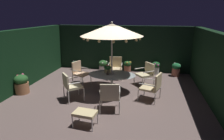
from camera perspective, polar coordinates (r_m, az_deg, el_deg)
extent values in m
cube|color=brown|center=(7.31, -0.98, -7.15)|extent=(7.48, 7.05, 0.02)
cube|color=black|center=(10.18, 3.11, 6.48)|extent=(7.48, 0.30, 2.34)
cube|color=black|center=(8.45, -25.59, 2.86)|extent=(0.30, 7.05, 2.34)
cube|color=black|center=(7.10, 28.57, 0.17)|extent=(0.30, 7.05, 2.34)
cylinder|color=silver|center=(7.53, -0.05, -6.22)|extent=(0.66, 0.66, 0.03)
cylinder|color=silver|center=(7.42, -0.05, -3.92)|extent=(0.09, 0.09, 0.67)
ellipsoid|color=#9EAAA9|center=(7.30, -0.05, -1.34)|extent=(1.82, 1.26, 0.03)
cylinder|color=silver|center=(7.18, -0.06, 2.18)|extent=(0.06, 0.06, 2.30)
cone|color=beige|center=(6.98, -0.06, 11.90)|extent=(2.27, 2.27, 0.43)
sphere|color=silver|center=(6.96, -0.06, 14.00)|extent=(0.07, 0.07, 0.07)
sphere|color=#F9DB8C|center=(6.86, 8.28, 9.20)|extent=(0.09, 0.09, 0.09)
sphere|color=#F9DB8C|center=(7.29, 7.80, 9.63)|extent=(0.09, 0.09, 0.09)
sphere|color=#F9DB8C|center=(7.68, 5.84, 10.03)|extent=(0.09, 0.09, 0.09)
sphere|color=#F9DB8C|center=(7.92, 3.19, 10.28)|extent=(0.09, 0.09, 0.09)
sphere|color=#F9DB8C|center=(8.01, -0.54, 10.37)|extent=(0.09, 0.09, 0.09)
sphere|color=#F9DB8C|center=(7.89, -3.73, 10.25)|extent=(0.09, 0.09, 0.09)
sphere|color=#F9DB8C|center=(7.67, -6.04, 10.02)|extent=(0.09, 0.09, 0.09)
sphere|color=#F9DB8C|center=(7.25, -8.03, 9.59)|extent=(0.09, 0.09, 0.09)
sphere|color=#F9DB8C|center=(6.85, -8.39, 9.19)|extent=(0.09, 0.09, 0.09)
sphere|color=#F9DB8C|center=(6.45, -7.28, 8.81)|extent=(0.09, 0.09, 0.09)
sphere|color=#F9DB8C|center=(6.11, -3.85, 8.48)|extent=(0.09, 0.09, 0.09)
sphere|color=#F9DB8C|center=(6.01, 0.45, 8.39)|extent=(0.09, 0.09, 0.09)
sphere|color=#F9DB8C|center=(6.14, 4.27, 8.51)|extent=(0.09, 0.09, 0.09)
sphere|color=#F9DB8C|center=(6.48, 7.27, 8.83)|extent=(0.09, 0.09, 0.09)
cylinder|color=#836A51|center=(7.24, -1.33, -0.97)|extent=(0.12, 0.12, 0.09)
cylinder|color=olive|center=(7.21, -1.34, -0.18)|extent=(0.26, 0.26, 0.11)
ellipsoid|color=#205328|center=(7.18, -1.34, 0.72)|extent=(0.27, 0.27, 0.16)
sphere|color=#CD2C3E|center=(7.16, -1.35, 1.20)|extent=(0.10, 0.10, 0.10)
cylinder|color=silver|center=(7.83, 9.06, -4.01)|extent=(0.04, 0.04, 0.42)
cylinder|color=silver|center=(8.30, 6.60, -2.73)|extent=(0.04, 0.04, 0.42)
cylinder|color=silver|center=(8.17, 12.34, -3.33)|extent=(0.04, 0.04, 0.42)
cylinder|color=silver|center=(8.62, 9.80, -2.14)|extent=(0.04, 0.04, 0.42)
cube|color=beige|center=(8.14, 9.53, -1.41)|extent=(0.81, 0.81, 0.07)
cube|color=beige|center=(8.23, 11.16, 0.56)|extent=(0.41, 0.49, 0.44)
cylinder|color=silver|center=(7.85, 10.91, -0.53)|extent=(0.45, 0.37, 0.04)
cylinder|color=silver|center=(8.32, 8.36, 0.55)|extent=(0.45, 0.37, 0.04)
cylinder|color=silver|center=(8.60, 2.77, -1.88)|extent=(0.04, 0.04, 0.44)
cylinder|color=silver|center=(8.65, -1.18, -1.75)|extent=(0.04, 0.04, 0.44)
cylinder|color=silver|center=(9.14, 2.97, -0.78)|extent=(0.04, 0.04, 0.44)
cylinder|color=silver|center=(9.18, -0.75, -0.67)|extent=(0.04, 0.04, 0.44)
cube|color=beige|center=(8.81, 0.96, 0.33)|extent=(0.63, 0.61, 0.07)
cube|color=beige|center=(9.00, 1.12, 2.48)|extent=(0.57, 0.12, 0.48)
cylinder|color=silver|center=(8.74, 2.92, 1.66)|extent=(0.09, 0.54, 0.04)
cylinder|color=silver|center=(8.79, -0.97, 1.76)|extent=(0.09, 0.54, 0.04)
cylinder|color=silver|center=(8.34, -6.29, -2.63)|extent=(0.04, 0.04, 0.41)
cylinder|color=silver|center=(7.96, -8.68, -3.67)|extent=(0.04, 0.04, 0.41)
cylinder|color=silver|center=(8.69, -9.21, -1.97)|extent=(0.04, 0.04, 0.41)
cylinder|color=silver|center=(8.32, -11.64, -2.93)|extent=(0.04, 0.04, 0.41)
cube|color=beige|center=(8.25, -9.03, -1.19)|extent=(0.70, 0.69, 0.07)
cube|color=beige|center=(8.35, -10.52, 0.91)|extent=(0.24, 0.50, 0.48)
cylinder|color=silver|center=(8.38, -7.90, 0.61)|extent=(0.52, 0.22, 0.04)
cylinder|color=silver|center=(8.00, -10.35, -0.27)|extent=(0.52, 0.22, 0.04)
cylinder|color=silver|center=(7.24, -9.93, -5.61)|extent=(0.04, 0.04, 0.45)
cylinder|color=silver|center=(6.73, -8.27, -7.28)|extent=(0.04, 0.04, 0.45)
cylinder|color=silver|center=(7.11, -14.12, -6.31)|extent=(0.04, 0.04, 0.45)
cylinder|color=silver|center=(6.58, -12.76, -8.10)|extent=(0.04, 0.04, 0.45)
cube|color=beige|center=(6.81, -11.40, -4.77)|extent=(0.78, 0.79, 0.07)
cube|color=beige|center=(6.66, -13.66, -3.08)|extent=(0.41, 0.47, 0.44)
cylinder|color=silver|center=(7.01, -12.23, -2.37)|extent=(0.42, 0.37, 0.04)
cylinder|color=silver|center=(6.47, -10.70, -3.85)|extent=(0.42, 0.37, 0.04)
cylinder|color=silver|center=(6.34, -3.14, -8.79)|extent=(0.04, 0.04, 0.43)
cylinder|color=silver|center=(6.31, 2.22, -8.88)|extent=(0.04, 0.04, 0.43)
cylinder|color=silver|center=(5.83, -3.63, -11.12)|extent=(0.04, 0.04, 0.43)
cylinder|color=silver|center=(5.81, 2.23, -11.23)|extent=(0.04, 0.04, 0.43)
cube|color=beige|center=(5.96, -0.59, -7.81)|extent=(0.65, 0.64, 0.07)
cube|color=beige|center=(5.61, -0.72, -6.49)|extent=(0.56, 0.15, 0.45)
cylinder|color=silver|center=(5.89, -3.45, -5.72)|extent=(0.12, 0.54, 0.04)
cylinder|color=silver|center=(5.86, 2.28, -5.80)|extent=(0.12, 0.54, 0.04)
cylinder|color=beige|center=(6.71, 7.76, -7.55)|extent=(0.04, 0.04, 0.40)
cylinder|color=beige|center=(7.24, 9.62, -5.83)|extent=(0.04, 0.04, 0.40)
cylinder|color=beige|center=(6.54, 12.63, -8.50)|extent=(0.04, 0.04, 0.40)
cylinder|color=beige|center=(7.07, 14.16, -6.65)|extent=(0.04, 0.04, 0.40)
cube|color=#D4BE8A|center=(6.79, 11.15, -5.27)|extent=(0.74, 0.75, 0.07)
cube|color=#D4BE8A|center=(6.62, 13.63, -3.36)|extent=(0.24, 0.57, 0.50)
cylinder|color=beige|center=(6.45, 10.36, -4.37)|extent=(0.55, 0.22, 0.04)
cylinder|color=beige|center=(6.99, 12.08, -2.82)|extent=(0.55, 0.22, 0.04)
cylinder|color=silver|center=(5.61, -9.77, -13.08)|extent=(0.03, 0.03, 0.34)
cylinder|color=silver|center=(5.40, -4.28, -14.14)|extent=(0.03, 0.03, 0.34)
cylinder|color=silver|center=(5.33, -11.69, -14.90)|extent=(0.03, 0.03, 0.34)
cylinder|color=silver|center=(5.10, -5.94, -16.15)|extent=(0.03, 0.03, 0.34)
cube|color=beige|center=(5.25, -8.05, -12.58)|extent=(0.64, 0.47, 0.08)
cylinder|color=beige|center=(9.96, 12.80, -0.03)|extent=(0.36, 0.36, 0.34)
ellipsoid|color=#184A20|center=(9.88, 12.91, 1.55)|extent=(0.42, 0.42, 0.30)
sphere|color=#B13374|center=(9.90, 13.54, 1.57)|extent=(0.08, 0.08, 0.08)
sphere|color=#A5318A|center=(9.97, 13.17, 2.18)|extent=(0.08, 0.08, 0.08)
sphere|color=#B03F7E|center=(10.00, 12.44, 1.78)|extent=(0.07, 0.07, 0.07)
sphere|color=#B13F72|center=(9.89, 12.35, 1.92)|extent=(0.10, 0.10, 0.10)
sphere|color=#AB458D|center=(9.69, 12.70, 1.80)|extent=(0.08, 0.08, 0.08)
sphere|color=#AC367E|center=(9.74, 13.48, 1.42)|extent=(0.10, 0.10, 0.10)
cylinder|color=#B05E48|center=(10.60, -10.93, 0.88)|extent=(0.33, 0.33, 0.27)
ellipsoid|color=#174228|center=(10.54, -11.00, 2.06)|extent=(0.32, 0.32, 0.23)
sphere|color=#B6388A|center=(10.48, -10.53, 2.03)|extent=(0.10, 0.10, 0.10)
sphere|color=#B7398D|center=(10.60, -10.73, 2.26)|extent=(0.11, 0.11, 0.11)
sphere|color=#AC4676|center=(10.64, -11.31, 2.50)|extent=(0.09, 0.09, 0.09)
sphere|color=#AD4577|center=(10.57, -11.49, 2.32)|extent=(0.07, 0.07, 0.07)
sphere|color=#BA2D73|center=(10.50, -11.58, 1.99)|extent=(0.08, 0.08, 0.08)
sphere|color=#BF357F|center=(10.44, -10.93, 2.14)|extent=(0.07, 0.07, 0.07)
cylinder|color=#A55C4A|center=(9.81, 18.41, -0.61)|extent=(0.37, 0.37, 0.38)
ellipsoid|color=#1A5C30|center=(9.73, 18.57, 1.10)|extent=(0.42, 0.42, 0.30)
sphere|color=silver|center=(9.69, 19.39, 1.50)|extent=(0.07, 0.07, 0.07)
sphere|color=beige|center=(9.79, 18.16, 1.79)|extent=(0.10, 0.10, 0.10)
sphere|color=silver|center=(9.59, 18.24, 1.23)|extent=(0.07, 0.07, 0.07)
cylinder|color=beige|center=(10.01, -2.66, 0.42)|extent=(0.42, 0.42, 0.33)
ellipsoid|color=#275626|center=(9.93, -2.68, 2.02)|extent=(0.45, 0.45, 0.32)
sphere|color=silver|center=(9.90, -1.63, 2.49)|extent=(0.08, 0.08, 0.08)
sphere|color=silver|center=(10.04, -2.12, 2.58)|extent=(0.10, 0.10, 0.10)
sphere|color=silver|center=(10.04, -3.02, 2.64)|extent=(0.08, 0.08, 0.08)
sphere|color=silver|center=(9.84, -3.47, 2.19)|extent=(0.09, 0.09, 0.09)
sphere|color=beige|center=(9.76, -2.78, 2.05)|extent=(0.10, 0.10, 0.10)
cylinder|color=#A46B45|center=(8.05, -25.16, -4.85)|extent=(0.50, 0.50, 0.42)
ellipsoid|color=#235223|center=(7.95, -25.46, -2.52)|extent=(0.50, 0.50, 0.35)
sphere|color=#ED556B|center=(7.83, -24.56, -2.47)|extent=(0.09, 0.09, 0.09)
sphere|color=#E1487B|center=(8.10, -25.02, -1.25)|extent=(0.09, 0.09, 0.09)
sphere|color=#E84361|center=(8.03, -26.25, -1.58)|extent=(0.09, 0.09, 0.09)
sphere|color=#D65B65|center=(7.79, -25.90, -2.64)|extent=(0.10, 0.10, 0.10)
cylinder|color=#A26149|center=(9.85, 4.58, 0.24)|extent=(0.35, 0.35, 0.37)
ellipsoid|color=#1A421C|center=(9.77, 4.62, 1.89)|extent=(0.39, 0.39, 0.28)
sphere|color=yellow|center=(9.69, 5.43, 2.27)|extent=(0.10, 0.10, 0.10)
sphere|color=yellow|center=(9.88, 4.76, 2.42)|extent=(0.09, 0.09, 0.09)
sphere|color=yellow|center=(9.77, 4.01, 2.04)|extent=(0.08, 0.08, 0.08)
sphere|color=gold|center=(9.60, 4.53, 2.17)|extent=(0.09, 0.09, 0.09)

